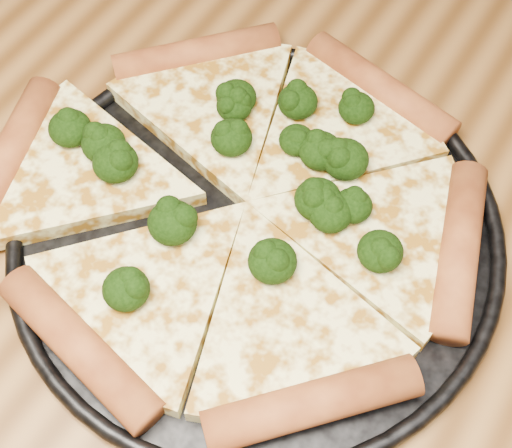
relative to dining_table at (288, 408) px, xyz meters
The scene contains 4 objects.
dining_table is the anchor object (origin of this frame).
pizza_pan 0.14m from the dining_table, 135.54° to the left, with size 0.36×0.36×0.02m.
pizza 0.17m from the dining_table, 139.12° to the left, with size 0.40×0.36×0.03m.
broccoli_florets 0.19m from the dining_table, 134.86° to the left, with size 0.28×0.25×0.03m.
Camera 1 is at (0.07, -0.17, 1.23)m, focal length 52.28 mm.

